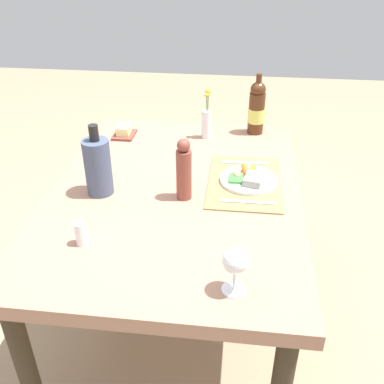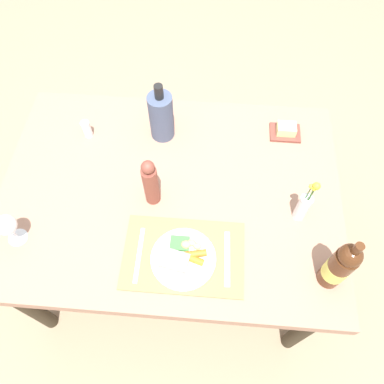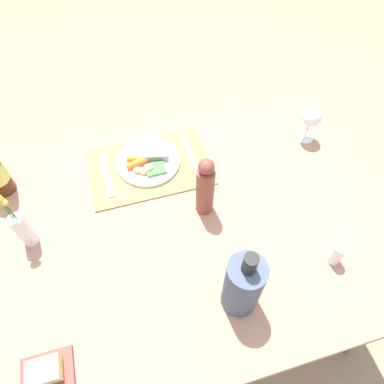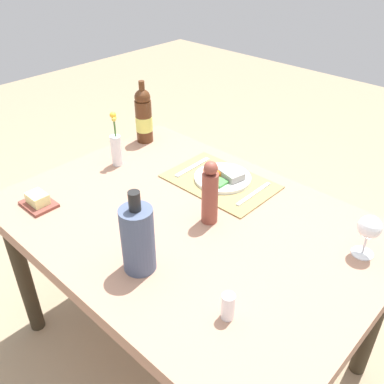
# 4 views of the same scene
# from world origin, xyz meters

# --- Properties ---
(ground_plane) EXTENTS (8.00, 8.00, 0.00)m
(ground_plane) POSITION_xyz_m (0.00, 0.00, 0.00)
(ground_plane) COLOR #988365
(dining_table) EXTENTS (1.35, 0.97, 0.72)m
(dining_table) POSITION_xyz_m (0.00, 0.00, 0.64)
(dining_table) COLOR #A47860
(dining_table) RESTS_ON ground_plane
(placemat) EXTENTS (0.43, 0.29, 0.01)m
(placemat) POSITION_xyz_m (0.08, -0.27, 0.72)
(placemat) COLOR olive
(placemat) RESTS_ON dining_table
(dinner_plate) EXTENTS (0.23, 0.23, 0.04)m
(dinner_plate) POSITION_xyz_m (0.08, -0.28, 0.74)
(dinner_plate) COLOR white
(dinner_plate) RESTS_ON placemat
(fork) EXTENTS (0.02, 0.21, 0.00)m
(fork) POSITION_xyz_m (-0.08, -0.28, 0.73)
(fork) COLOR silver
(fork) RESTS_ON placemat
(knife) EXTENTS (0.03, 0.21, 0.00)m
(knife) POSITION_xyz_m (0.24, -0.27, 0.73)
(knife) COLOR silver
(knife) RESTS_ON placemat
(cooler_bottle) EXTENTS (0.10, 0.10, 0.28)m
(cooler_bottle) POSITION_xyz_m (-0.06, 0.28, 0.83)
(cooler_bottle) COLOR #46536E
(cooler_bottle) RESTS_ON dining_table
(wine_bottle) EXTENTS (0.08, 0.08, 0.30)m
(wine_bottle) POSITION_xyz_m (0.59, -0.31, 0.84)
(wine_bottle) COLOR #4B2914
(wine_bottle) RESTS_ON dining_table
(flower_vase) EXTENTS (0.05, 0.05, 0.24)m
(flower_vase) POSITION_xyz_m (0.50, -0.08, 0.80)
(flower_vase) COLOR silver
(flower_vase) RESTS_ON dining_table
(salt_shaker) EXTENTS (0.04, 0.04, 0.08)m
(salt_shaker) POSITION_xyz_m (-0.38, 0.25, 0.76)
(salt_shaker) COLOR white
(salt_shaker) RESTS_ON dining_table
(butter_dish) EXTENTS (0.13, 0.10, 0.05)m
(butter_dish) POSITION_xyz_m (0.47, 0.33, 0.74)
(butter_dish) COLOR brown
(butter_dish) RESTS_ON dining_table
(wine_glass) EXTENTS (0.07, 0.07, 0.15)m
(wine_glass) POSITION_xyz_m (-0.54, -0.25, 0.82)
(wine_glass) COLOR white
(wine_glass) RESTS_ON dining_table
(pepper_mill) EXTENTS (0.06, 0.06, 0.24)m
(pepper_mill) POSITION_xyz_m (-0.06, -0.04, 0.83)
(pepper_mill) COLOR brown
(pepper_mill) RESTS_ON dining_table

